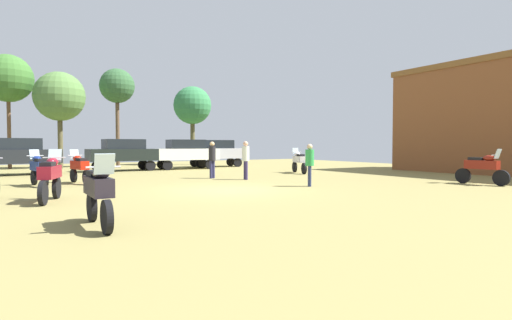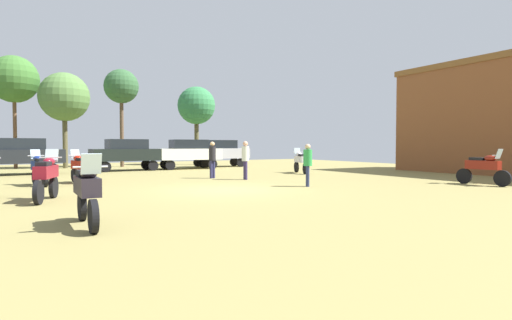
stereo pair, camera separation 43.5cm
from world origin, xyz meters
TOP-DOWN VIEW (x-y plane):
  - ground_plane at (0.00, 0.00)m, footprint 44.00×52.00m
  - motorcycle_1 at (-5.76, 5.10)m, footprint 0.71×2.05m
  - motorcycle_2 at (-5.75, -0.09)m, footprint 0.85×2.09m
  - motorcycle_3 at (-5.25, -4.69)m, footprint 0.62×2.15m
  - motorcycle_6 at (7.62, 5.75)m, footprint 0.87×2.18m
  - motorcycle_7 at (9.87, -3.67)m, footprint 0.62×2.17m
  - motorcycle_8 at (-4.22, 5.49)m, footprint 0.71×2.07m
  - car_1 at (6.49, 14.52)m, footprint 4.47×2.27m
  - car_2 at (3.53, 13.06)m, footprint 4.41×2.08m
  - car_3 at (-0.59, 13.11)m, footprint 4.38×1.99m
  - car_6 at (-6.45, 12.36)m, footprint 4.46×2.21m
  - person_1 at (2.75, 3.48)m, footprint 0.40×0.40m
  - person_2 at (1.73, 4.98)m, footprint 0.44×0.44m
  - person_3 at (3.36, -0.53)m, footprint 0.48×0.48m
  - tree_3 at (-3.70, 18.22)m, footprint 3.40×3.40m
  - tree_4 at (6.35, 18.68)m, footprint 3.13×3.13m
  - tree_5 at (0.17, 18.16)m, footprint 2.53×2.53m
  - tree_6 at (-6.75, 19.59)m, footprint 3.24×3.24m

SIDE VIEW (x-z plane):
  - ground_plane at x=0.00m, z-range 0.00..0.02m
  - motorcycle_8 at x=-4.22m, z-range 0.01..1.44m
  - motorcycle_1 at x=-5.76m, z-range 0.00..1.46m
  - motorcycle_6 at x=7.62m, z-range 0.01..1.47m
  - motorcycle_3 at x=-5.25m, z-range 0.01..1.48m
  - motorcycle_7 at x=9.87m, z-range 0.01..1.48m
  - motorcycle_2 at x=-5.75m, z-range 0.00..1.51m
  - person_3 at x=3.36m, z-range 0.16..1.83m
  - person_2 at x=1.73m, z-range 0.18..1.97m
  - person_1 at x=2.75m, z-range 0.18..1.99m
  - car_1 at x=6.49m, z-range 0.19..2.19m
  - car_2 at x=3.53m, z-range 0.19..2.19m
  - car_3 at x=-0.59m, z-range 0.19..2.19m
  - car_6 at x=-6.45m, z-range 0.19..2.19m
  - tree_4 at x=6.35m, z-range 1.66..8.16m
  - tree_3 at x=-3.70m, z-range 1.64..8.35m
  - tree_5 at x=0.17m, z-range 2.31..9.60m
  - tree_6 at x=-6.75m, z-range 2.27..10.09m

